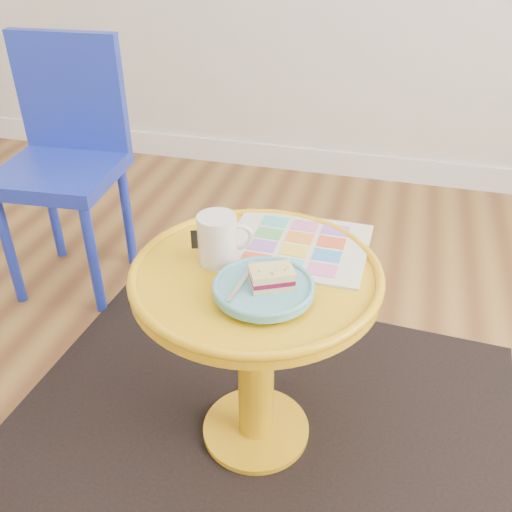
% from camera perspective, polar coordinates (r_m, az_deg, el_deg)
% --- Properties ---
extents(rug, '(1.36, 1.17, 0.01)m').
position_cam_1_polar(rug, '(1.57, -0.00, -17.13)').
color(rug, black).
rests_on(rug, ground).
extents(side_table, '(0.54, 0.54, 0.51)m').
position_cam_1_polar(side_table, '(1.31, 0.00, -6.80)').
color(side_table, gold).
rests_on(side_table, ground).
extents(chair, '(0.39, 0.39, 0.83)m').
position_cam_1_polar(chair, '(2.01, -18.52, 10.02)').
color(chair, '#1B2EB4').
rests_on(chair, ground).
extents(newspaper, '(0.32, 0.28, 0.01)m').
position_cam_1_polar(newspaper, '(1.31, 4.11, 1.08)').
color(newspaper, silver).
rests_on(newspaper, side_table).
extents(mug, '(0.12, 0.08, 0.11)m').
position_cam_1_polar(mug, '(1.23, -3.77, 1.84)').
color(mug, silver).
rests_on(mug, side_table).
extents(plate, '(0.20, 0.20, 0.02)m').
position_cam_1_polar(plate, '(1.14, 0.77, -3.29)').
color(plate, '#54A3B1').
rests_on(plate, newspaper).
extents(cake_slice, '(0.10, 0.09, 0.04)m').
position_cam_1_polar(cake_slice, '(1.12, 1.58, -2.13)').
color(cake_slice, '#D3BC8C').
rests_on(cake_slice, plate).
extents(fork, '(0.03, 0.14, 0.00)m').
position_cam_1_polar(fork, '(1.14, -1.26, -2.38)').
color(fork, silver).
rests_on(fork, plate).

